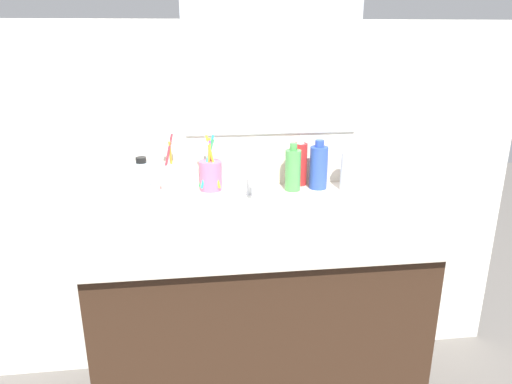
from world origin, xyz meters
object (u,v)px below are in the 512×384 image
bottle_gel_clear (142,177)px  bottle_spray_red (300,163)px  soap_bar (363,182)px  bottle_toner_green (293,170)px  bottle_lotion_white (349,170)px  faucet (251,190)px  cup_white_ceramic (171,177)px  bottle_shampoo_blue (319,167)px  cup_pink (211,174)px

bottle_gel_clear → bottle_spray_red: (0.53, 0.03, 0.02)m
soap_bar → bottle_gel_clear: bearing=179.2°
soap_bar → bottle_toner_green: bearing=-176.7°
bottle_gel_clear → bottle_spray_red: size_ratio=0.70×
bottle_spray_red → bottle_lotion_white: bearing=-29.2°
bottle_spray_red → soap_bar: bearing=-11.7°
faucet → bottle_spray_red: bearing=34.7°
bottle_lotion_white → bottle_spray_red: bearing=150.8°
bottle_spray_red → cup_white_ceramic: (-0.44, -0.02, -0.03)m
bottle_toner_green → bottle_shampoo_blue: 0.09m
faucet → cup_white_ceramic: (-0.26, 0.11, 0.02)m
bottle_gel_clear → soap_bar: 0.75m
faucet → soap_bar: faucet is taller
bottle_gel_clear → cup_white_ceramic: cup_white_ceramic is taller
bottle_gel_clear → cup_white_ceramic: bearing=11.0°
bottle_shampoo_blue → cup_white_ceramic: 0.50m
bottle_toner_green → bottle_lotion_white: size_ratio=1.00×
faucet → bottle_gel_clear: size_ratio=1.29×
faucet → cup_pink: bearing=139.4°
bottle_shampoo_blue → faucet: bearing=-161.7°
bottle_gel_clear → bottle_shampoo_blue: size_ratio=0.74×
bottle_gel_clear → soap_bar: (0.75, -0.01, -0.05)m
bottle_gel_clear → bottle_lotion_white: (0.68, -0.05, 0.01)m
cup_white_ceramic → soap_bar: cup_white_ceramic is taller
bottle_toner_green → cup_pink: bearing=171.9°
cup_pink → soap_bar: bearing=-2.7°
cup_pink → bottle_gel_clear: bearing=-176.4°
bottle_toner_green → soap_bar: 0.26m
cup_white_ceramic → bottle_lotion_white: bearing=-6.5°
bottle_shampoo_blue → cup_white_ceramic: cup_white_ceramic is taller
bottle_toner_green → cup_white_ceramic: size_ratio=0.83×
bottle_lotion_white → soap_bar: (0.07, 0.04, -0.06)m
faucet → bottle_gel_clear: 0.36m
bottle_gel_clear → cup_pink: bearing=3.6°
bottle_gel_clear → bottle_lotion_white: 0.68m
bottle_gel_clear → bottle_lotion_white: bottle_lotion_white is taller
bottle_gel_clear → soap_bar: bearing=-0.8°
bottle_lotion_white → cup_pink: 0.46m
bottle_shampoo_blue → bottle_toner_green: bearing=-173.6°
bottle_gel_clear → cup_pink: cup_pink is taller
faucet → soap_bar: bearing=11.7°
bottle_toner_green → cup_pink: cup_pink is taller
bottle_toner_green → cup_white_ceramic: (-0.40, 0.04, -0.02)m
bottle_lotion_white → soap_bar: size_ratio=2.52×
bottle_toner_green → bottle_shampoo_blue: bearing=6.4°
bottle_gel_clear → cup_white_ceramic: (0.09, 0.02, -0.01)m
bottle_shampoo_blue → cup_white_ceramic: size_ratio=0.86×
bottle_lotion_white → bottle_spray_red: bottle_spray_red is taller
bottle_toner_green → bottle_gel_clear: (-0.50, 0.02, -0.01)m
bottle_toner_green → cup_pink: 0.28m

